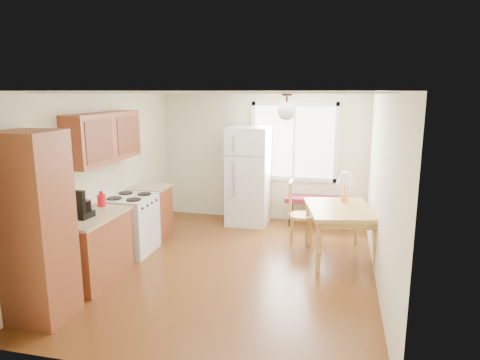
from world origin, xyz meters
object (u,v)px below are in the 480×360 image
(bench, at_px, (318,201))
(chair, at_px, (296,208))
(refrigerator, at_px, (249,176))
(dining_table, at_px, (340,214))

(bench, relative_size, chair, 1.14)
(refrigerator, relative_size, dining_table, 1.29)
(bench, height_order, chair, chair)
(refrigerator, bearing_deg, dining_table, -38.86)
(refrigerator, height_order, chair, refrigerator)
(bench, xyz_separation_m, dining_table, (0.40, -1.50, 0.19))
(dining_table, xyz_separation_m, chair, (-0.71, 0.48, -0.08))
(refrigerator, height_order, dining_table, refrigerator)
(refrigerator, bearing_deg, chair, -42.12)
(refrigerator, distance_m, dining_table, 2.22)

